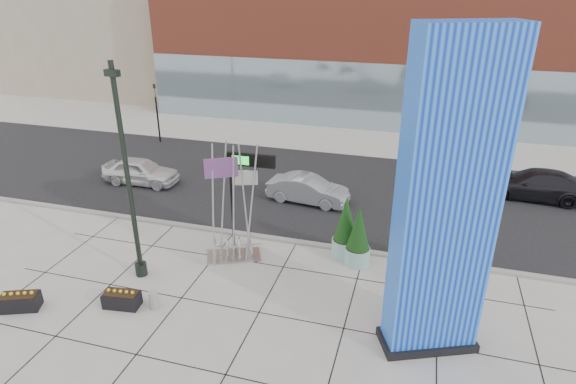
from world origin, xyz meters
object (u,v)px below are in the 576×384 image
(public_art_sculpture, at_px, (233,229))
(car_white_west, at_px, (141,171))
(concrete_bollard, at_px, (154,300))
(overhead_street_sign, at_px, (247,168))
(blue_pylon, at_px, (446,211))
(lamp_post, at_px, (131,197))
(car_silver_mid, at_px, (308,190))

(public_art_sculpture, bearing_deg, car_white_west, 119.65)
(public_art_sculpture, relative_size, concrete_bollard, 7.44)
(overhead_street_sign, distance_m, car_white_west, 10.12)
(car_white_west, bearing_deg, blue_pylon, -120.47)
(overhead_street_sign, xyz_separation_m, car_white_west, (-8.33, 4.93, -2.95))
(concrete_bollard, height_order, car_white_west, car_white_west)
(lamp_post, bearing_deg, blue_pylon, -4.74)
(blue_pylon, xyz_separation_m, public_art_sculpture, (-7.87, 3.13, -3.42))
(lamp_post, bearing_deg, car_silver_mid, 60.62)
(lamp_post, height_order, public_art_sculpture, lamp_post)
(car_white_west, relative_size, car_silver_mid, 1.02)
(concrete_bollard, bearing_deg, overhead_street_sign, 69.94)
(concrete_bollard, height_order, overhead_street_sign, overhead_street_sign)
(overhead_street_sign, bearing_deg, blue_pylon, -29.70)
(public_art_sculpture, distance_m, car_white_west, 9.91)
(car_white_west, bearing_deg, concrete_bollard, -147.24)
(blue_pylon, height_order, public_art_sculpture, blue_pylon)
(lamp_post, xyz_separation_m, car_silver_mid, (4.68, 8.30, -2.69))
(concrete_bollard, distance_m, car_white_west, 11.81)
(lamp_post, distance_m, public_art_sculpture, 4.28)
(public_art_sculpture, xyz_separation_m, concrete_bollard, (-1.43, -3.96, -0.98))
(blue_pylon, bearing_deg, lamp_post, 152.02)
(blue_pylon, relative_size, lamp_post, 1.18)
(blue_pylon, distance_m, car_white_west, 18.65)
(blue_pylon, relative_size, overhead_street_sign, 2.28)
(overhead_street_sign, height_order, car_silver_mid, overhead_street_sign)
(blue_pylon, height_order, car_white_west, blue_pylon)
(car_white_west, distance_m, car_silver_mid, 9.64)
(lamp_post, bearing_deg, concrete_bollard, -47.66)
(car_white_west, xyz_separation_m, car_silver_mid, (9.64, 0.22, -0.04))
(blue_pylon, bearing_deg, concrete_bollard, 161.88)
(blue_pylon, height_order, lamp_post, blue_pylon)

